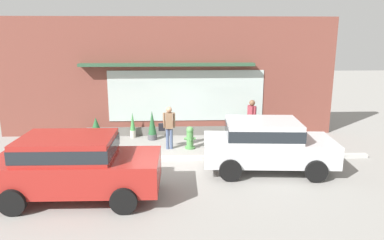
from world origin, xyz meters
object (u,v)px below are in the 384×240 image
at_px(parked_car_silver, 266,142).
at_px(potted_plant_trailing_edge, 96,129).
at_px(fire_hydrant, 190,138).
at_px(parked_car_red, 74,164).
at_px(pedestrian_passerby, 252,117).
at_px(potted_plant_window_right, 133,126).
at_px(pedestrian_with_handbag, 169,125).
at_px(potted_plant_corner_tall, 152,126).
at_px(potted_plant_window_left, 249,122).

xyz_separation_m(parked_car_silver, potted_plant_trailing_edge, (-6.03, 3.62, -0.46)).
height_order(fire_hydrant, parked_car_silver, parked_car_silver).
distance_m(fire_hydrant, parked_car_red, 5.21).
relative_size(parked_car_silver, potted_plant_trailing_edge, 4.37).
relative_size(pedestrian_passerby, potted_plant_window_right, 1.62).
distance_m(fire_hydrant, pedestrian_with_handbag, 0.94).
bearing_deg(parked_car_red, pedestrian_with_handbag, 60.83).
xyz_separation_m(pedestrian_with_handbag, parked_car_silver, (3.08, -2.33, -0.01)).
height_order(pedestrian_with_handbag, potted_plant_corner_tall, pedestrian_with_handbag).
height_order(fire_hydrant, potted_plant_window_left, potted_plant_window_left).
bearing_deg(parked_car_red, potted_plant_window_left, 46.11).
distance_m(parked_car_silver, potted_plant_window_right, 6.06).
relative_size(fire_hydrant, pedestrian_passerby, 0.50).
distance_m(fire_hydrant, pedestrian_passerby, 2.62).
bearing_deg(pedestrian_with_handbag, pedestrian_passerby, -168.86).
bearing_deg(potted_plant_corner_tall, pedestrian_passerby, -8.12).
bearing_deg(pedestrian_passerby, potted_plant_window_left, 154.29).
xyz_separation_m(fire_hydrant, potted_plant_window_left, (2.55, 1.64, 0.19)).
xyz_separation_m(parked_car_red, potted_plant_trailing_edge, (-0.59, 5.38, -0.50)).
height_order(fire_hydrant, parked_car_red, parked_car_red).
relative_size(pedestrian_passerby, potted_plant_corner_tall, 1.44).
xyz_separation_m(potted_plant_window_right, potted_plant_corner_tall, (0.83, -0.34, 0.07)).
xyz_separation_m(pedestrian_passerby, potted_plant_window_left, (0.09, 0.96, -0.41)).
relative_size(potted_plant_window_right, potted_plant_window_left, 0.84).
bearing_deg(potted_plant_corner_tall, parked_car_silver, -43.63).
bearing_deg(potted_plant_window_left, potted_plant_window_right, -179.34).
height_order(fire_hydrant, pedestrian_with_handbag, pedestrian_with_handbag).
bearing_deg(potted_plant_trailing_edge, pedestrian_passerby, -5.48).
bearing_deg(fire_hydrant, parked_car_red, -127.58).
bearing_deg(pedestrian_with_handbag, potted_plant_trailing_edge, -24.73).
xyz_separation_m(fire_hydrant, parked_car_silver, (2.28, -2.35, 0.50)).
distance_m(pedestrian_passerby, potted_plant_window_right, 4.88).
height_order(potted_plant_window_left, potted_plant_corner_tall, potted_plant_window_left).
distance_m(pedestrian_with_handbag, potted_plant_corner_tall, 1.48).
bearing_deg(parked_car_silver, pedestrian_passerby, 90.95).
bearing_deg(potted_plant_corner_tall, fire_hydrant, -39.96).
bearing_deg(pedestrian_with_handbag, potted_plant_window_left, -154.56).
xyz_separation_m(fire_hydrant, pedestrian_passerby, (2.46, 0.68, 0.60)).
height_order(potted_plant_corner_tall, potted_plant_trailing_edge, potted_plant_corner_tall).
relative_size(potted_plant_corner_tall, potted_plant_trailing_edge, 1.26).
distance_m(pedestrian_passerby, potted_plant_trailing_edge, 6.26).
bearing_deg(pedestrian_with_handbag, parked_car_silver, 141.87).
bearing_deg(parked_car_silver, potted_plant_window_left, 90.43).
bearing_deg(pedestrian_with_handbag, potted_plant_window_right, -47.70).
distance_m(pedestrian_passerby, potted_plant_window_left, 1.05).
bearing_deg(fire_hydrant, potted_plant_window_left, 32.82).
bearing_deg(potted_plant_window_right, potted_plant_trailing_edge, -167.81).
relative_size(pedestrian_with_handbag, potted_plant_corner_tall, 1.35).
distance_m(pedestrian_with_handbag, parked_car_silver, 3.86).
bearing_deg(pedestrian_passerby, potted_plant_window_right, -121.05).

